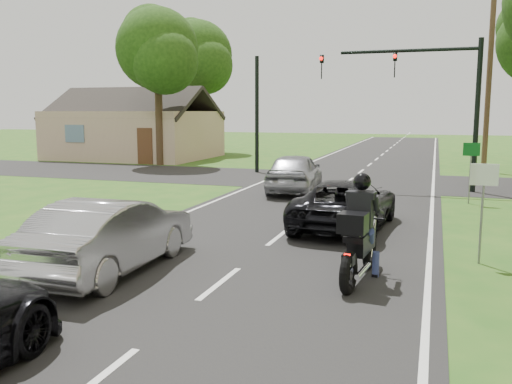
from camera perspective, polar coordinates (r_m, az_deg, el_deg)
ground at (r=10.29m, az=-3.83°, el=-9.62°), size 140.00×140.00×0.00m
road at (r=19.67m, az=7.21°, el=-0.91°), size 8.00×100.00×0.01m
cross_road at (r=25.52m, az=9.83°, el=1.19°), size 60.00×7.00×0.01m
motorcycle_rider at (r=10.38m, az=10.84°, el=-4.88°), size 0.73×2.43×2.10m
dark_suv at (r=15.09m, az=9.43°, el=-1.22°), size 2.52×4.94×1.34m
silver_sedan at (r=11.24m, az=-15.01°, el=-4.35°), size 1.67×4.53×1.48m
silver_suv at (r=21.56m, az=4.12°, el=2.08°), size 2.28×4.75×1.56m
traffic_signal at (r=23.07m, az=17.69°, el=10.44°), size 6.38×0.44×6.00m
signal_pole_far at (r=28.48m, az=0.10°, el=8.10°), size 0.20×0.20×6.00m
utility_pole_far at (r=31.20m, az=23.35°, el=11.28°), size 1.60×0.28×10.00m
sign_white at (r=12.17m, az=22.82°, el=0.28°), size 0.55×0.07×2.12m
sign_green at (r=20.13m, az=21.70°, el=3.34°), size 0.55×0.07×2.12m
tree_left_near at (r=32.88m, az=-10.10°, el=14.20°), size 5.12×4.96×9.22m
tree_left_far at (r=42.71m, az=-5.97°, el=13.74°), size 5.76×5.58×10.14m
house at (r=38.51m, az=-12.55°, el=6.17°), size 10.20×8.00×4.84m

